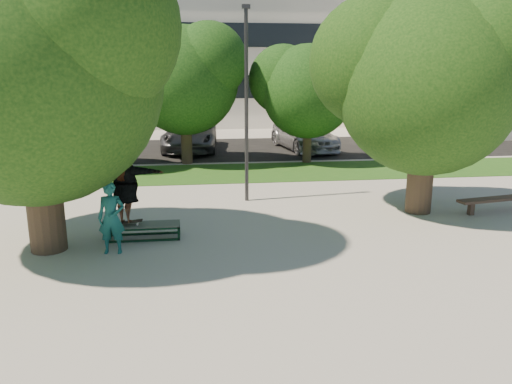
{
  "coord_description": "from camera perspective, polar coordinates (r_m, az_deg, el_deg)",
  "views": [
    {
      "loc": [
        -0.7,
        -10.82,
        4.22
      ],
      "look_at": [
        0.75,
        0.6,
        1.37
      ],
      "focal_mm": 35.0,
      "sensor_mm": 36.0,
      "label": 1
    }
  ],
  "objects": [
    {
      "name": "office_building",
      "position": [
        42.99,
        -9.44,
        18.75
      ],
      "size": [
        30.0,
        14.12,
        16.0
      ],
      "color": "#BAB5AC",
      "rests_on": "ground"
    },
    {
      "name": "car_silver_a",
      "position": [
        25.67,
        -19.5,
        5.45
      ],
      "size": [
        2.29,
        4.87,
        1.61
      ],
      "primitive_type": "imported",
      "rotation": [
        0.0,
        0.0,
        0.08
      ],
      "color": "#9FA0A4",
      "rests_on": "asphalt_strip"
    },
    {
      "name": "car_grey",
      "position": [
        26.85,
        -7.52,
        6.47
      ],
      "size": [
        3.05,
        6.0,
        1.62
      ],
      "primitive_type": "imported",
      "rotation": [
        0.0,
        0.0,
        -0.06
      ],
      "color": "slate",
      "rests_on": "asphalt_strip"
    },
    {
      "name": "bg_tree_right",
      "position": [
        22.99,
        5.81,
        12.0
      ],
      "size": [
        5.04,
        4.31,
        5.43
      ],
      "color": "#38281E",
      "rests_on": "ground"
    },
    {
      "name": "skater_rig",
      "position": [
        12.85,
        -14.78,
        0.31
      ],
      "size": [
        2.17,
        1.11,
        1.78
      ],
      "rotation": [
        0.0,
        0.0,
        2.87
      ],
      "color": "white",
      "rests_on": "grind_box"
    },
    {
      "name": "bench",
      "position": [
        16.8,
        26.24,
        -0.78
      ],
      "size": [
        3.0,
        0.93,
        0.46
      ],
      "rotation": [
        0.0,
        0.0,
        0.18
      ],
      "color": "#4E3B2F",
      "rests_on": "ground"
    },
    {
      "name": "car_dark",
      "position": [
        27.55,
        -6.8,
        6.48
      ],
      "size": [
        1.52,
        4.33,
        1.43
      ],
      "primitive_type": "imported",
      "rotation": [
        0.0,
        0.0,
        -0.0
      ],
      "color": "black",
      "rests_on": "asphalt_strip"
    },
    {
      "name": "bg_tree_mid",
      "position": [
        22.91,
        -8.39,
        13.23
      ],
      "size": [
        5.76,
        4.92,
        6.24
      ],
      "color": "#38281E",
      "rests_on": "ground"
    },
    {
      "name": "grass_strip",
      "position": [
        20.82,
        -2.4,
        2.21
      ],
      "size": [
        30.0,
        4.0,
        0.02
      ],
      "primitive_type": "cube",
      "color": "#1B4E16",
      "rests_on": "ground"
    },
    {
      "name": "asphalt_strip",
      "position": [
        27.16,
        -5.68,
        4.89
      ],
      "size": [
        40.0,
        8.0,
        0.01
      ],
      "primitive_type": "cube",
      "color": "black",
      "rests_on": "ground"
    },
    {
      "name": "bystander",
      "position": [
        12.07,
        -16.19,
        -2.87
      ],
      "size": [
        0.65,
        0.45,
        1.71
      ],
      "primitive_type": "imported",
      "rotation": [
        0.0,
        0.0,
        -0.06
      ],
      "color": "#175A57",
      "rests_on": "ground"
    },
    {
      "name": "tree_left",
      "position": [
        12.45,
        -24.73,
        13.6
      ],
      "size": [
        6.96,
        5.95,
        7.12
      ],
      "color": "#38281E",
      "rests_on": "ground"
    },
    {
      "name": "bg_tree_left",
      "position": [
        22.67,
        -22.72,
        11.61
      ],
      "size": [
        5.28,
        4.51,
        5.77
      ],
      "color": "#38281E",
      "rests_on": "ground"
    },
    {
      "name": "tree_right",
      "position": [
        15.4,
        18.69,
        12.71
      ],
      "size": [
        6.24,
        5.33,
        6.51
      ],
      "color": "#38281E",
      "rests_on": "ground"
    },
    {
      "name": "side_building",
      "position": [
        37.78,
        23.02,
        12.48
      ],
      "size": [
        15.0,
        10.0,
        8.0
      ],
      "primitive_type": "cube",
      "color": "beige",
      "rests_on": "ground"
    },
    {
      "name": "lamppost",
      "position": [
        15.95,
        -1.11,
        10.04
      ],
      "size": [
        0.25,
        0.15,
        6.11
      ],
      "color": "#2D2D30",
      "rests_on": "ground"
    },
    {
      "name": "car_silver_b",
      "position": [
        27.11,
        5.46,
        6.62
      ],
      "size": [
        3.23,
        5.98,
        1.64
      ],
      "primitive_type": "imported",
      "rotation": [
        0.0,
        0.0,
        0.17
      ],
      "color": "#B9B8BE",
      "rests_on": "asphalt_strip"
    },
    {
      "name": "ground",
      "position": [
        11.64,
        -3.31,
        -7.39
      ],
      "size": [
        120.0,
        120.0,
        0.0
      ],
      "primitive_type": "plane",
      "color": "#A8A49B",
      "rests_on": "ground"
    },
    {
      "name": "grind_box",
      "position": [
        13.1,
        -12.65,
        -4.37
      ],
      "size": [
        1.8,
        0.6,
        0.38
      ],
      "color": "#11331F",
      "rests_on": "ground"
    }
  ]
}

